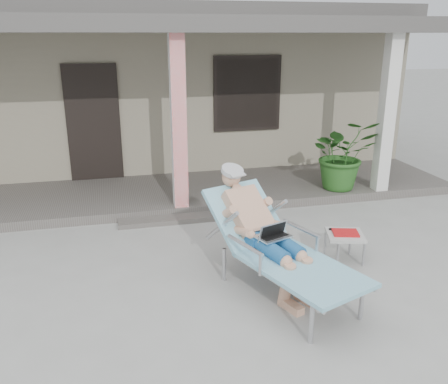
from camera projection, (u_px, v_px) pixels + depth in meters
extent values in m
plane|color=#9E9E99|center=(208.00, 278.00, 5.61)|extent=(60.00, 60.00, 0.00)
cube|color=gray|center=(152.00, 89.00, 11.13)|extent=(10.00, 5.00, 3.00)
cube|color=#474442|center=(148.00, 15.00, 10.61)|extent=(10.40, 5.40, 0.30)
cube|color=black|center=(94.00, 123.00, 8.60)|extent=(0.95, 0.06, 2.10)
cube|color=black|center=(247.00, 94.00, 9.10)|extent=(1.20, 0.06, 1.30)
cube|color=black|center=(247.00, 94.00, 9.10)|extent=(1.32, 0.05, 1.42)
cube|color=#605B56|center=(174.00, 193.00, 8.35)|extent=(10.00, 2.00, 0.15)
cube|color=red|center=(179.00, 124.00, 7.13)|extent=(0.22, 0.22, 2.61)
cube|color=silver|center=(387.00, 115.00, 7.91)|extent=(0.22, 0.22, 2.61)
cube|color=#474442|center=(168.00, 25.00, 7.46)|extent=(10.00, 2.30, 0.24)
cube|color=#605B56|center=(184.00, 218.00, 7.31)|extent=(2.00, 0.30, 0.07)
cylinder|color=#B7B7BC|center=(311.00, 324.00, 4.37)|extent=(0.05, 0.05, 0.41)
cylinder|color=#B7B7BC|center=(362.00, 302.00, 4.73)|extent=(0.05, 0.05, 0.41)
cylinder|color=#B7B7BC|center=(224.00, 264.00, 5.49)|extent=(0.05, 0.05, 0.41)
cylinder|color=#B7B7BC|center=(270.00, 250.00, 5.86)|extent=(0.05, 0.05, 0.41)
cube|color=#B7B7BC|center=(302.00, 271.00, 4.89)|extent=(1.11, 1.49, 0.03)
cube|color=#84BDCD|center=(302.00, 269.00, 4.88)|extent=(1.22, 1.57, 0.04)
cube|color=#B7B7BC|center=(246.00, 219.00, 5.57)|extent=(0.86, 0.83, 0.54)
cube|color=#84BDCD|center=(246.00, 216.00, 5.56)|extent=(0.99, 0.95, 0.61)
cylinder|color=#B4B3B6|center=(231.00, 170.00, 5.65)|extent=(0.34, 0.35, 0.14)
cube|color=silver|center=(273.00, 236.00, 5.19)|extent=(0.43, 0.37, 0.26)
cube|color=#B2B2AD|center=(345.00, 235.00, 5.92)|extent=(0.55, 0.55, 0.04)
cylinder|color=#B7B7BC|center=(338.00, 256.00, 5.78)|extent=(0.03, 0.03, 0.34)
cylinder|color=#B7B7BC|center=(364.00, 253.00, 5.85)|extent=(0.03, 0.03, 0.34)
cylinder|color=#B7B7BC|center=(325.00, 244.00, 6.10)|extent=(0.03, 0.03, 0.34)
cylinder|color=#B7B7BC|center=(350.00, 242.00, 6.18)|extent=(0.03, 0.03, 0.34)
cube|color=red|center=(345.00, 233.00, 5.91)|extent=(0.36, 0.31, 0.03)
cube|color=black|center=(341.00, 230.00, 6.02)|extent=(0.30, 0.10, 0.03)
imported|color=#26591E|center=(343.00, 154.00, 8.20)|extent=(1.21, 1.08, 1.24)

